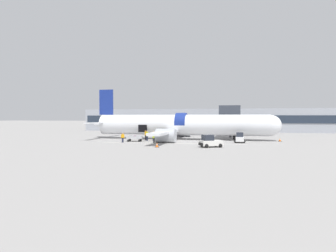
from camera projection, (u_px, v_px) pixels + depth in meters
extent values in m
plane|color=gray|center=(175.00, 142.00, 51.34)|extent=(500.00, 500.00, 0.00)
cube|color=silver|center=(173.00, 143.00, 48.09)|extent=(23.62, 2.11, 0.01)
cube|color=#9EA3AD|center=(204.00, 120.00, 91.24)|extent=(72.47, 13.12, 6.56)
cube|color=#232D3D|center=(201.00, 119.00, 84.80)|extent=(71.02, 0.16, 2.10)
cylinder|color=#4C4C51|center=(230.00, 130.00, 61.76)|extent=(0.60, 0.60, 3.06)
cube|color=silver|center=(230.00, 115.00, 61.66)|extent=(3.07, 11.13, 3.07)
cube|color=#333842|center=(230.00, 115.00, 56.84)|extent=(3.99, 1.60, 3.69)
cylinder|color=white|center=(181.00, 125.00, 56.52)|extent=(32.18, 3.86, 3.86)
sphere|color=white|center=(271.00, 125.00, 52.74)|extent=(3.66, 3.66, 3.66)
cone|color=white|center=(103.00, 124.00, 60.31)|extent=(4.43, 3.55, 3.55)
cylinder|color=navy|center=(181.00, 123.00, 56.48)|extent=(1.93, 3.86, 3.86)
cube|color=navy|center=(106.00, 102.00, 60.00)|extent=(2.89, 0.28, 5.04)
cube|color=white|center=(96.00, 123.00, 56.35)|extent=(0.88, 7.86, 0.20)
cube|color=white|center=(114.00, 122.00, 63.99)|extent=(0.88, 7.86, 0.20)
cube|color=white|center=(165.00, 132.00, 49.48)|extent=(2.10, 14.04, 0.40)
cube|color=white|center=(182.00, 129.00, 64.24)|extent=(2.10, 14.04, 0.40)
cylinder|color=#B2B7BF|center=(166.00, 136.00, 49.23)|extent=(3.23, 2.27, 2.27)
cylinder|color=#B2B7BF|center=(183.00, 131.00, 64.43)|extent=(3.23, 2.27, 2.27)
cube|color=black|center=(143.00, 128.00, 56.36)|extent=(1.70, 0.12, 1.40)
cylinder|color=#56565B|center=(235.00, 134.00, 54.23)|extent=(0.22, 0.22, 1.30)
sphere|color=black|center=(235.00, 138.00, 54.25)|extent=(0.97, 0.97, 0.97)
cylinder|color=#56565B|center=(161.00, 134.00, 54.78)|extent=(0.22, 0.22, 1.30)
sphere|color=black|center=(161.00, 137.00, 54.80)|extent=(0.97, 0.97, 0.97)
cylinder|color=#56565B|center=(168.00, 132.00, 59.88)|extent=(0.22, 0.22, 1.30)
sphere|color=black|center=(168.00, 136.00, 59.90)|extent=(0.97, 0.97, 0.97)
cube|color=white|center=(240.00, 139.00, 49.42)|extent=(1.35, 2.68, 0.69)
cube|color=#232833|center=(240.00, 135.00, 49.85)|extent=(1.13, 1.21, 0.76)
cube|color=black|center=(240.00, 139.00, 50.77)|extent=(1.19, 0.13, 0.34)
sphere|color=black|center=(244.00, 141.00, 50.17)|extent=(0.56, 0.56, 0.56)
sphere|color=black|center=(236.00, 140.00, 50.45)|extent=(0.56, 0.56, 0.56)
sphere|color=black|center=(244.00, 141.00, 48.40)|extent=(0.56, 0.56, 0.56)
sphere|color=black|center=(236.00, 141.00, 48.68)|extent=(0.56, 0.56, 0.56)
cube|color=silver|center=(211.00, 143.00, 42.00)|extent=(3.47, 2.93, 0.73)
cube|color=#232833|center=(208.00, 138.00, 41.83)|extent=(1.89, 1.90, 0.79)
cube|color=black|center=(201.00, 144.00, 41.59)|extent=(0.83, 1.37, 0.37)
sphere|color=black|center=(202.00, 145.00, 42.50)|extent=(0.56, 0.56, 0.56)
sphere|color=black|center=(207.00, 146.00, 40.97)|extent=(0.56, 0.56, 0.56)
sphere|color=black|center=(216.00, 145.00, 43.05)|extent=(0.56, 0.56, 0.56)
sphere|color=black|center=(220.00, 146.00, 41.52)|extent=(0.56, 0.56, 0.56)
cube|color=#B7BABF|center=(135.00, 138.00, 51.91)|extent=(2.93, 2.00, 0.05)
cube|color=#B7BABF|center=(142.00, 137.00, 51.82)|extent=(0.33, 1.54, 0.44)
cube|color=#B7BABF|center=(134.00, 137.00, 51.16)|extent=(2.62, 0.53, 0.44)
cube|color=#B7BABF|center=(135.00, 137.00, 52.65)|extent=(2.62, 0.53, 0.44)
cube|color=#333338|center=(145.00, 140.00, 51.81)|extent=(0.90, 0.24, 0.06)
sphere|color=black|center=(139.00, 141.00, 51.09)|extent=(0.40, 0.40, 0.40)
sphere|color=black|center=(141.00, 140.00, 52.64)|extent=(0.40, 0.40, 0.40)
sphere|color=black|center=(128.00, 141.00, 51.20)|extent=(0.40, 0.40, 0.40)
sphere|color=black|center=(130.00, 140.00, 52.75)|extent=(0.40, 0.40, 0.40)
cube|color=black|center=(133.00, 137.00, 51.76)|extent=(0.45, 0.21, 0.33)
cube|color=black|center=(131.00, 137.00, 51.78)|extent=(0.48, 0.34, 0.42)
cube|color=#721951|center=(135.00, 137.00, 51.95)|extent=(0.43, 0.24, 0.45)
cylinder|color=#1E2338|center=(123.00, 140.00, 49.70)|extent=(0.39, 0.39, 0.79)
cylinder|color=orange|center=(123.00, 136.00, 49.67)|extent=(0.50, 0.50, 0.62)
sphere|color=tan|center=(123.00, 133.00, 49.66)|extent=(0.22, 0.22, 0.22)
cylinder|color=orange|center=(121.00, 136.00, 49.62)|extent=(0.16, 0.16, 0.57)
cylinder|color=orange|center=(124.00, 136.00, 49.73)|extent=(0.16, 0.16, 0.57)
cylinder|color=#1E2338|center=(147.00, 138.00, 53.55)|extent=(0.40, 0.40, 0.84)
cylinder|color=#B7E019|center=(147.00, 134.00, 53.53)|extent=(0.51, 0.51, 0.66)
sphere|color=tan|center=(147.00, 132.00, 53.51)|extent=(0.23, 0.23, 0.23)
cylinder|color=#B7E019|center=(147.00, 134.00, 53.76)|extent=(0.16, 0.16, 0.61)
cylinder|color=#B7E019|center=(147.00, 135.00, 53.30)|extent=(0.16, 0.16, 0.61)
cylinder|color=#1E2338|center=(154.00, 138.00, 53.19)|extent=(0.39, 0.39, 0.86)
cylinder|color=orange|center=(154.00, 134.00, 53.17)|extent=(0.51, 0.51, 0.67)
sphere|color=beige|center=(154.00, 132.00, 53.15)|extent=(0.24, 0.24, 0.24)
cylinder|color=orange|center=(154.00, 135.00, 52.93)|extent=(0.16, 0.16, 0.62)
cylinder|color=orange|center=(154.00, 134.00, 53.41)|extent=(0.16, 0.16, 0.62)
cylinder|color=#2D2D33|center=(154.00, 140.00, 49.10)|extent=(0.36, 0.36, 0.79)
cylinder|color=#CCE523|center=(154.00, 136.00, 49.08)|extent=(0.46, 0.46, 0.62)
sphere|color=brown|center=(154.00, 134.00, 49.07)|extent=(0.22, 0.22, 0.22)
cylinder|color=#CCE523|center=(155.00, 137.00, 48.97)|extent=(0.15, 0.15, 0.57)
cylinder|color=#CCE523|center=(153.00, 136.00, 49.19)|extent=(0.15, 0.15, 0.57)
cylinder|color=black|center=(160.00, 138.00, 52.94)|extent=(0.42, 0.42, 0.89)
cylinder|color=orange|center=(160.00, 134.00, 52.91)|extent=(0.54, 0.54, 0.70)
sphere|color=tan|center=(160.00, 131.00, 52.90)|extent=(0.25, 0.25, 0.25)
cylinder|color=orange|center=(160.00, 134.00, 52.71)|extent=(0.17, 0.17, 0.64)
cylinder|color=orange|center=(161.00, 134.00, 53.12)|extent=(0.17, 0.17, 0.64)
cylinder|color=black|center=(146.00, 138.00, 54.45)|extent=(0.46, 0.46, 0.90)
cylinder|color=orange|center=(146.00, 133.00, 54.42)|extent=(0.59, 0.59, 0.71)
sphere|color=brown|center=(146.00, 131.00, 54.41)|extent=(0.25, 0.25, 0.25)
cylinder|color=orange|center=(145.00, 134.00, 54.62)|extent=(0.19, 0.19, 0.65)
cylinder|color=orange|center=(147.00, 134.00, 54.23)|extent=(0.19, 0.19, 0.65)
cube|color=black|center=(280.00, 141.00, 51.94)|extent=(0.61, 0.61, 0.03)
cone|color=orange|center=(280.00, 140.00, 51.93)|extent=(0.45, 0.45, 0.56)
cylinder|color=white|center=(280.00, 140.00, 51.93)|extent=(0.26, 0.26, 0.07)
cube|color=black|center=(157.00, 147.00, 42.00)|extent=(0.60, 0.60, 0.03)
cone|color=orange|center=(157.00, 145.00, 41.99)|extent=(0.44, 0.44, 0.66)
cylinder|color=white|center=(157.00, 145.00, 41.99)|extent=(0.26, 0.26, 0.08)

